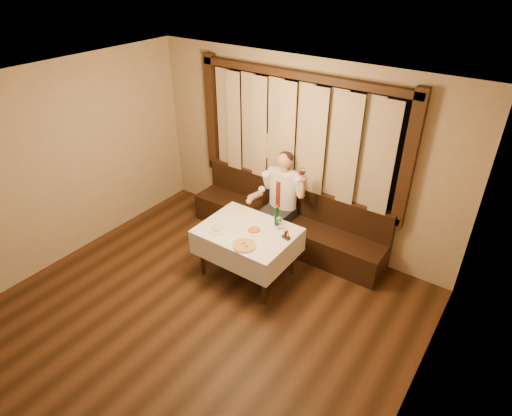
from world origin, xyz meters
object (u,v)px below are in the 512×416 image
Objects in this scene: pasta_red at (254,229)px; green_bottle at (277,217)px; dining_table at (248,236)px; seated_man at (281,194)px; banquette at (286,223)px; pasta_cream at (217,227)px; pizza at (244,246)px; cruet_caddy at (286,236)px.

pasta_red is 0.36m from green_bottle.
dining_table is 0.17m from pasta_red.
seated_man is at bearing 99.80° from pasta_red.
banquette reaches higher than pasta_cream.
seated_man is (-0.25, 1.26, 0.09)m from pizza.
cruet_caddy is at bearing 53.07° from pizza.
cruet_caddy is (0.53, -0.90, 0.49)m from banquette.
banquette is 10.08× the size of pizza.
green_bottle is at bearing 62.10° from pasta_red.
cruet_caddy reaches higher than dining_table.
pizza is at bearing -81.96° from banquette.
pizza is (0.19, -1.35, 0.46)m from banquette.
green_bottle reaches higher than cruet_caddy.
pizza is at bearing -114.78° from cruet_caddy.
green_bottle reaches higher than pasta_cream.
pizza is 0.21× the size of seated_man.
cruet_caddy is at bearing -53.64° from seated_man.
cruet_caddy is at bearing 22.36° from pasta_cream.
pasta_cream is (-0.52, 0.10, 0.02)m from pizza.
cruet_caddy is (0.34, 0.45, 0.03)m from pizza.
green_bottle is 0.20× the size of seated_man.
dining_table is 0.48m from green_bottle.
banquette is 11.74× the size of pasta_red.
dining_table is 10.78× the size of cruet_caddy.
pasta_cream is 1.19m from seated_man.
dining_table is 4.66× the size of pasta_red.
dining_table is at bearing -86.11° from seated_man.
dining_table is 0.43m from pasta_cream.
pasta_red is 1.08× the size of pasta_cream.
dining_table is 0.96m from seated_man.
pasta_red is 0.92m from seated_man.
green_bottle is at bearing 155.91° from cruet_caddy.
seated_man is at bearing 117.76° from green_bottle.
dining_table is at bearing -127.79° from green_bottle.
banquette is 2.52× the size of dining_table.
banquette is at bearing 95.35° from pasta_red.
cruet_caddy is (0.28, -0.20, -0.09)m from green_bottle.
green_bottle is at bearing 52.21° from dining_table.
dining_table is at bearing -90.00° from banquette.
cruet_caddy is 0.08× the size of seated_man.
pasta_red reaches higher than pasta_cream.
banquette is 0.94m from green_bottle.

